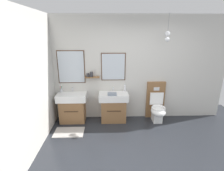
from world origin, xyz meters
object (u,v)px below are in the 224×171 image
vanity_sink_left (73,107)px  toothbrush_cup (61,90)px  toilet (157,107)px  vanity_sink_right (113,106)px  soap_dispenser (125,88)px  folded_hand_towel (112,94)px

vanity_sink_left → toothbrush_cup: 0.52m
toilet → vanity_sink_right: bearing=179.0°
vanity_sink_right → soap_dispenser: (0.30, 0.15, 0.44)m
toilet → folded_hand_towel: bearing=-175.0°
vanity_sink_right → folded_hand_towel: folded_hand_towel is taller
vanity_sink_left → folded_hand_towel: (1.02, -0.12, 0.38)m
vanity_sink_right → soap_dispenser: soap_dispenser is taller
vanity_sink_left → toothbrush_cup: toothbrush_cup is taller
toilet → soap_dispenser: size_ratio=5.10×
vanity_sink_right → toilet: size_ratio=0.75×
vanity_sink_right → toilet: 1.13m
vanity_sink_right → toothbrush_cup: size_ratio=3.74×
soap_dispenser → folded_hand_towel: 0.44m
vanity_sink_right → toothbrush_cup: (-1.35, 0.14, 0.41)m
folded_hand_towel → soap_dispenser: bearing=38.8°
vanity_sink_left → vanity_sink_right: same height
folded_hand_towel → toothbrush_cup: bearing=168.6°
vanity_sink_left → toothbrush_cup: size_ratio=3.74×
vanity_sink_left → soap_dispenser: (1.36, 0.15, 0.44)m
folded_hand_towel → toilet: bearing=5.0°
vanity_sink_left → toilet: toilet is taller
vanity_sink_left → vanity_sink_right: (1.06, 0.00, 0.00)m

